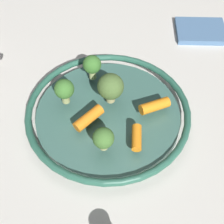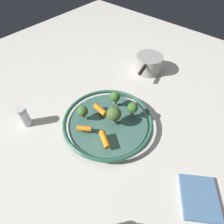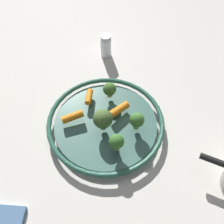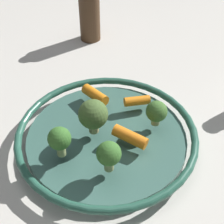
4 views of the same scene
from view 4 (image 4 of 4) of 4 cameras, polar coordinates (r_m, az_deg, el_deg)
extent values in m
plane|color=beige|center=(0.64, -0.90, -5.43)|extent=(1.90, 1.90, 0.00)
cylinder|color=#3D665B|center=(0.63, -0.91, -4.75)|extent=(0.30, 0.30, 0.02)
torus|color=#295B49|center=(0.62, -0.93, -3.60)|extent=(0.34, 0.34, 0.01)
cylinder|color=orange|center=(0.59, 3.07, -4.22)|extent=(0.07, 0.03, 0.03)
cylinder|color=orange|center=(0.67, 4.25, 1.89)|extent=(0.05, 0.04, 0.02)
cylinder|color=orange|center=(0.68, -2.88, 2.92)|extent=(0.07, 0.05, 0.03)
cylinder|color=tan|center=(0.63, 7.36, -1.48)|extent=(0.02, 0.02, 0.01)
sphere|color=#3F6A2D|center=(0.61, 7.55, 0.11)|extent=(0.04, 0.04, 0.04)
cylinder|color=tan|center=(0.61, -3.11, -2.60)|extent=(0.02, 0.02, 0.02)
sphere|color=#476430|center=(0.59, -3.22, -0.39)|extent=(0.05, 0.05, 0.05)
cylinder|color=#9CA466|center=(0.58, -8.61, -6.34)|extent=(0.02, 0.02, 0.02)
sphere|color=#3A6F2C|center=(0.56, -8.89, -4.45)|extent=(0.04, 0.04, 0.04)
cylinder|color=tan|center=(0.55, -0.52, -8.90)|extent=(0.02, 0.02, 0.02)
sphere|color=#3B6E2C|center=(0.53, -0.54, -7.05)|extent=(0.04, 0.04, 0.04)
cylinder|color=#4C331E|center=(0.93, -3.81, 15.90)|extent=(0.05, 0.05, 0.13)
camera|label=1|loc=(0.69, 47.40, 38.86)|focal=53.02mm
camera|label=2|loc=(0.87, -18.34, 48.13)|focal=30.68mm
camera|label=3|loc=(0.54, -79.33, 38.56)|focal=43.32mm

